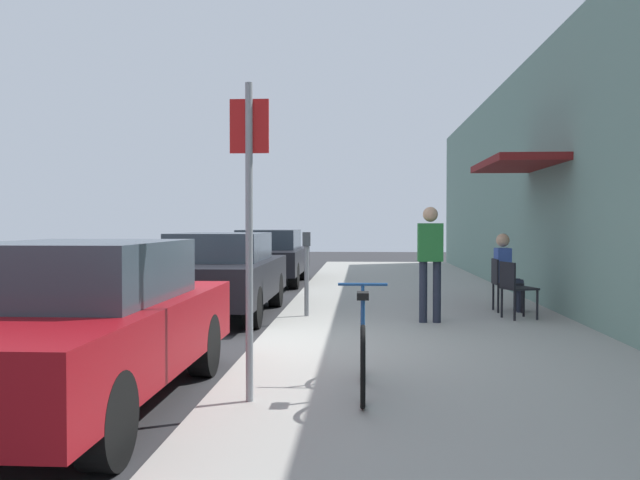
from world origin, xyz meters
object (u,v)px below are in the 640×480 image
at_px(parked_car_0, 75,323).
at_px(parked_car_2, 269,256).
at_px(cafe_chair_0, 515,286).
at_px(pedestrian_standing, 430,255).
at_px(parking_meter, 307,267).
at_px(cafe_chair_1, 502,281).
at_px(street_sign, 249,216).
at_px(parked_car_1, 220,273).
at_px(seated_patron_1, 506,269).
at_px(bicycle_0, 363,350).

bearing_deg(parked_car_0, parked_car_2, 90.00).
xyz_separation_m(cafe_chair_0, pedestrian_standing, (-1.33, -0.47, 0.50)).
relative_size(parking_meter, cafe_chair_1, 1.52).
distance_m(parked_car_2, cafe_chair_0, 8.64).
distance_m(parked_car_0, street_sign, 1.76).
bearing_deg(cafe_chair_1, parked_car_1, 179.25).
bearing_deg(cafe_chair_0, street_sign, -122.57).
bearing_deg(parked_car_0, cafe_chair_0, 46.42).
bearing_deg(street_sign, pedestrian_standing, 67.41).
bearing_deg(seated_patron_1, cafe_chair_1, -178.62).
height_order(cafe_chair_0, cafe_chair_1, same).
height_order(street_sign, pedestrian_standing, street_sign).
bearing_deg(parking_meter, parked_car_0, -106.77).
height_order(cafe_chair_1, seated_patron_1, seated_patron_1).
bearing_deg(cafe_chair_1, pedestrian_standing, -134.15).
xyz_separation_m(bicycle_0, cafe_chair_0, (2.32, 4.72, 0.14)).
xyz_separation_m(parked_car_1, pedestrian_standing, (3.42, -1.42, 0.39)).
relative_size(parked_car_1, pedestrian_standing, 2.59).
distance_m(seated_patron_1, pedestrian_standing, 1.97).
distance_m(parked_car_0, cafe_chair_1, 7.56).
height_order(parked_car_2, pedestrian_standing, pedestrian_standing).
distance_m(parked_car_0, parking_meter, 5.37).
distance_m(parked_car_1, bicycle_0, 6.18).
relative_size(parking_meter, street_sign, 0.51).
relative_size(parked_car_0, parked_car_1, 1.00).
bearing_deg(parked_car_1, parked_car_0, -90.00).
xyz_separation_m(seated_patron_1, pedestrian_standing, (-1.38, -1.36, 0.30)).
relative_size(parked_car_2, cafe_chair_0, 5.06).
bearing_deg(parked_car_2, pedestrian_standing, -66.01).
bearing_deg(parked_car_0, cafe_chair_1, 51.13).
relative_size(parked_car_1, parking_meter, 3.33).
distance_m(parked_car_1, cafe_chair_1, 4.74).
height_order(parked_car_1, parking_meter, parking_meter).
relative_size(parking_meter, pedestrian_standing, 0.78).
xyz_separation_m(street_sign, bicycle_0, (0.93, 0.36, -1.16)).
xyz_separation_m(parked_car_0, parked_car_2, (0.00, 12.21, -0.00)).
relative_size(cafe_chair_1, seated_patron_1, 0.67).
height_order(parked_car_1, cafe_chair_0, parked_car_1).
bearing_deg(cafe_chair_1, bicycle_0, -112.42).
bearing_deg(street_sign, parked_car_2, 96.95).
relative_size(parked_car_0, pedestrian_standing, 2.59).
bearing_deg(parked_car_0, parking_meter, 73.23).
bearing_deg(parked_car_0, seated_patron_1, 50.78).
bearing_deg(parked_car_0, bicycle_0, 6.38).
height_order(cafe_chair_0, seated_patron_1, seated_patron_1).
bearing_deg(cafe_chair_0, parking_meter, 177.22).
bearing_deg(parked_car_2, parked_car_0, -90.00).
distance_m(cafe_chair_0, seated_patron_1, 0.92).
distance_m(parked_car_1, pedestrian_standing, 3.73).
height_order(parking_meter, seated_patron_1, parking_meter).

